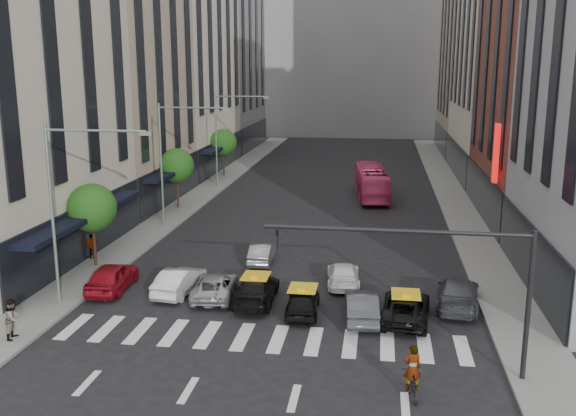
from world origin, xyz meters
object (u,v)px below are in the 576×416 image
at_px(car_white_front, 180,281).
at_px(pedestrian_far, 92,246).
at_px(taxi_left, 256,289).
at_px(bus, 372,182).
at_px(streetlamp_near, 69,191).
at_px(pedestrian_near, 13,319).
at_px(streetlamp_far, 226,127).
at_px(motorcycle, 412,385).
at_px(taxi_center, 303,301).
at_px(streetlamp_mid, 173,148).
at_px(car_red, 112,277).

xyz_separation_m(car_white_front, pedestrian_far, (-7.11, 4.84, 0.23)).
bearing_deg(taxi_left, bus, -102.89).
bearing_deg(streetlamp_near, pedestrian_near, -100.11).
distance_m(streetlamp_far, motorcycle, 42.41).
xyz_separation_m(taxi_center, bus, (2.82, 28.45, 0.78)).
height_order(taxi_left, motorcycle, taxi_left).
bearing_deg(motorcycle, car_white_front, -48.89).
relative_size(taxi_left, pedestrian_near, 2.66).
xyz_separation_m(streetlamp_near, taxi_center, (11.38, 0.56, -5.25)).
relative_size(car_white_front, taxi_center, 1.10).
xyz_separation_m(taxi_center, pedestrian_near, (-12.16, -4.92, 0.40)).
height_order(streetlamp_near, motorcycle, streetlamp_near).
height_order(streetlamp_near, streetlamp_far, same).
xyz_separation_m(streetlamp_mid, car_red, (0.84, -13.57, -5.14)).
relative_size(streetlamp_near, taxi_left, 1.88).
xyz_separation_m(car_white_front, taxi_left, (4.27, -0.74, 0.00)).
height_order(car_red, bus, bus).
distance_m(streetlamp_near, car_red, 5.75).
xyz_separation_m(car_red, pedestrian_near, (-1.62, -6.79, 0.29)).
bearing_deg(streetlamp_mid, pedestrian_far, -106.43).
bearing_deg(streetlamp_far, taxi_center, -70.11).
bearing_deg(streetlamp_near, streetlamp_mid, 90.00).
distance_m(streetlamp_near, taxi_left, 10.40).
relative_size(car_white_front, motorcycle, 2.44).
bearing_deg(pedestrian_near, car_white_front, -43.38).
bearing_deg(car_white_front, taxi_left, 176.59).
relative_size(streetlamp_far, pedestrian_near, 5.00).
bearing_deg(pedestrian_near, streetlamp_far, -6.73).
xyz_separation_m(taxi_center, pedestrian_far, (-13.93, 6.78, 0.27)).
bearing_deg(car_white_front, taxi_center, 170.49).
height_order(streetlamp_mid, taxi_center, streetlamp_mid).
relative_size(streetlamp_near, streetlamp_far, 1.00).
bearing_deg(taxi_center, streetlamp_mid, -56.35).
height_order(car_white_front, bus, bus).
relative_size(car_red, motorcycle, 2.58).
relative_size(streetlamp_near, pedestrian_far, 5.82).
bearing_deg(streetlamp_far, car_white_front, -81.22).
bearing_deg(taxi_center, pedestrian_far, -28.66).
bearing_deg(car_red, car_white_front, 178.41).
distance_m(streetlamp_mid, pedestrian_near, 20.95).
bearing_deg(taxi_center, taxi_left, -28.00).
xyz_separation_m(car_white_front, motorcycle, (11.72, -9.28, -0.24)).
xyz_separation_m(bus, pedestrian_far, (-16.76, -21.68, -0.51)).
bearing_deg(motorcycle, streetlamp_mid, -64.97).
distance_m(car_red, taxi_left, 8.01).
bearing_deg(pedestrian_far, pedestrian_near, 61.11).
relative_size(streetlamp_far, bus, 0.88).
bearing_deg(taxi_center, streetlamp_near, 0.07).
relative_size(streetlamp_far, taxi_left, 1.88).
bearing_deg(taxi_left, streetlamp_near, 9.54).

